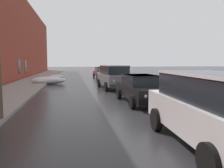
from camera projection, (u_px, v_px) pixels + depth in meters
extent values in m
cube|color=gray|center=(13.00, 92.00, 15.35)|extent=(3.36, 80.00, 0.14)
cube|color=black|center=(25.00, 67.00, 28.74)|extent=(0.08, 1.10, 1.60)
cube|color=black|center=(19.00, 66.00, 25.35)|extent=(0.08, 1.10, 1.60)
ellipsoid|color=white|center=(56.00, 77.00, 27.94)|extent=(1.80, 1.37, 0.51)
ellipsoid|color=white|center=(60.00, 77.00, 28.17)|extent=(0.52, 0.43, 0.43)
ellipsoid|color=white|center=(141.00, 80.00, 21.11)|extent=(2.19, 1.00, 0.85)
ellipsoid|color=white|center=(138.00, 81.00, 21.03)|extent=(0.74, 0.61, 0.61)
ellipsoid|color=white|center=(49.00, 80.00, 21.19)|extent=(3.17, 1.08, 0.71)
ellipsoid|color=white|center=(46.00, 81.00, 21.30)|extent=(0.65, 0.54, 0.54)
ellipsoid|color=white|center=(45.00, 82.00, 20.98)|extent=(0.52, 0.43, 0.43)
cube|color=silver|center=(214.00, 117.00, 5.50)|extent=(2.10, 4.82, 0.80)
cube|color=black|center=(214.00, 87.00, 5.47)|extent=(1.77, 3.39, 0.68)
cube|color=silver|center=(215.00, 74.00, 5.44)|extent=(1.81, 3.45, 0.06)
cube|color=slate|center=(175.00, 109.00, 7.81)|extent=(1.85, 0.21, 0.22)
cylinder|color=black|center=(209.00, 161.00, 3.97)|extent=(0.21, 0.69, 0.68)
cylinder|color=black|center=(215.00, 117.00, 7.11)|extent=(0.21, 0.69, 0.68)
cylinder|color=black|center=(156.00, 119.00, 6.87)|extent=(0.21, 0.69, 0.68)
cube|color=black|center=(142.00, 91.00, 11.50)|extent=(1.80, 4.40, 0.60)
cube|color=black|center=(140.00, 80.00, 11.66)|extent=(1.52, 2.30, 0.52)
cube|color=black|center=(140.00, 75.00, 11.64)|extent=(1.55, 2.34, 0.06)
cube|color=black|center=(158.00, 102.00, 9.44)|extent=(1.68, 0.15, 0.22)
cube|color=black|center=(130.00, 90.00, 13.60)|extent=(1.68, 0.15, 0.22)
cylinder|color=black|center=(169.00, 101.00, 10.38)|extent=(0.19, 0.60, 0.60)
cylinder|color=black|center=(132.00, 102.00, 10.04)|extent=(0.19, 0.60, 0.60)
cylinder|color=black|center=(149.00, 93.00, 13.02)|extent=(0.19, 0.60, 0.60)
cylinder|color=black|center=(119.00, 94.00, 12.68)|extent=(0.19, 0.60, 0.60)
sphere|color=silver|center=(171.00, 95.00, 9.49)|extent=(0.14, 0.14, 0.14)
sphere|color=silver|center=(145.00, 96.00, 9.27)|extent=(0.14, 0.14, 0.14)
cube|color=slate|center=(114.00, 79.00, 17.52)|extent=(2.12, 4.63, 0.80)
cube|color=black|center=(114.00, 70.00, 17.49)|extent=(1.78, 3.26, 0.68)
cube|color=slate|center=(114.00, 66.00, 17.46)|extent=(1.82, 3.33, 0.06)
cube|color=#303032|center=(122.00, 86.00, 15.41)|extent=(1.79, 0.24, 0.22)
cube|color=#303032|center=(108.00, 81.00, 19.68)|extent=(1.79, 0.24, 0.22)
cylinder|color=black|center=(131.00, 86.00, 16.42)|extent=(0.23, 0.69, 0.68)
cylinder|color=black|center=(106.00, 87.00, 15.98)|extent=(0.23, 0.69, 0.68)
cylinder|color=black|center=(120.00, 83.00, 19.13)|extent=(0.23, 0.69, 0.68)
cylinder|color=black|center=(99.00, 83.00, 18.68)|extent=(0.23, 0.69, 0.68)
sphere|color=silver|center=(130.00, 80.00, 15.49)|extent=(0.14, 0.14, 0.14)
sphere|color=silver|center=(114.00, 81.00, 15.21)|extent=(0.14, 0.14, 0.14)
cube|color=#B7B7BC|center=(106.00, 76.00, 23.31)|extent=(2.02, 4.49, 0.60)
cube|color=black|center=(106.00, 71.00, 23.47)|extent=(1.63, 2.38, 0.52)
cube|color=#B7B7BC|center=(106.00, 69.00, 23.45)|extent=(1.67, 2.42, 0.06)
cube|color=#525254|center=(108.00, 80.00, 21.21)|extent=(1.67, 0.24, 0.22)
cube|color=#525254|center=(105.00, 77.00, 25.44)|extent=(1.67, 0.24, 0.22)
cylinder|color=black|center=(116.00, 80.00, 22.08)|extent=(0.22, 0.61, 0.60)
cylinder|color=black|center=(98.00, 80.00, 21.91)|extent=(0.22, 0.61, 0.60)
cylinder|color=black|center=(113.00, 78.00, 24.76)|extent=(0.22, 0.61, 0.60)
cylinder|color=black|center=(97.00, 78.00, 24.59)|extent=(0.22, 0.61, 0.60)
sphere|color=silver|center=(114.00, 77.00, 21.21)|extent=(0.14, 0.14, 0.14)
sphere|color=silver|center=(102.00, 77.00, 21.10)|extent=(0.14, 0.14, 0.14)
cube|color=maroon|center=(102.00, 73.00, 29.21)|extent=(1.90, 4.46, 0.60)
cube|color=black|center=(101.00, 69.00, 29.36)|extent=(1.55, 2.35, 0.52)
cube|color=maroon|center=(101.00, 67.00, 29.34)|extent=(1.58, 2.40, 0.06)
cube|color=black|center=(105.00, 76.00, 27.16)|extent=(1.61, 0.22, 0.22)
cube|color=black|center=(99.00, 74.00, 31.29)|extent=(1.61, 0.22, 0.22)
cylinder|color=black|center=(110.00, 76.00, 28.12)|extent=(0.22, 0.61, 0.60)
cylinder|color=black|center=(97.00, 76.00, 27.73)|extent=(0.22, 0.61, 0.60)
cylinder|color=black|center=(106.00, 75.00, 30.74)|extent=(0.22, 0.61, 0.60)
cylinder|color=black|center=(94.00, 75.00, 30.35)|extent=(0.22, 0.61, 0.60)
sphere|color=silver|center=(110.00, 74.00, 27.23)|extent=(0.14, 0.14, 0.14)
sphere|color=silver|center=(101.00, 74.00, 26.98)|extent=(0.14, 0.14, 0.14)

